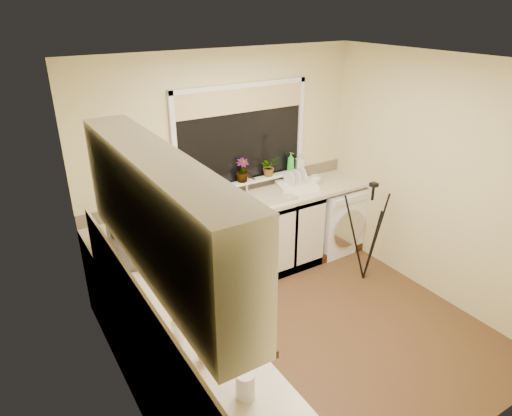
% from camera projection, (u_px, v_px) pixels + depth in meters
% --- Properties ---
extents(floor, '(3.20, 3.20, 0.00)m').
position_uv_depth(floor, '(304.00, 335.00, 4.28)').
color(floor, brown).
rests_on(floor, ground).
extents(ceiling, '(3.20, 3.20, 0.00)m').
position_uv_depth(ceiling, '(319.00, 64.00, 3.27)').
color(ceiling, white).
rests_on(ceiling, ground).
extents(wall_back, '(3.20, 0.00, 3.20)m').
position_uv_depth(wall_back, '(225.00, 167.00, 4.94)').
color(wall_back, beige).
rests_on(wall_back, ground).
extents(wall_front, '(3.20, 0.00, 3.20)m').
position_uv_depth(wall_front, '(473.00, 315.00, 2.62)').
color(wall_front, beige).
rests_on(wall_front, ground).
extents(wall_left, '(0.00, 3.00, 3.00)m').
position_uv_depth(wall_left, '(119.00, 274.00, 3.01)').
color(wall_left, beige).
rests_on(wall_left, ground).
extents(wall_right, '(0.00, 3.00, 3.00)m').
position_uv_depth(wall_right, '(438.00, 181.00, 4.54)').
color(wall_right, beige).
rests_on(wall_right, ground).
extents(base_cabinet_back, '(2.55, 0.60, 0.86)m').
position_uv_depth(base_cabinet_back, '(214.00, 250.00, 4.88)').
color(base_cabinet_back, silver).
rests_on(base_cabinet_back, floor).
extents(base_cabinet_left, '(0.54, 2.40, 0.86)m').
position_uv_depth(base_cabinet_left, '(187.00, 376.00, 3.25)').
color(base_cabinet_left, silver).
rests_on(base_cabinet_left, floor).
extents(worktop_back, '(3.20, 0.60, 0.04)m').
position_uv_depth(worktop_back, '(239.00, 206.00, 4.85)').
color(worktop_back, beige).
rests_on(worktop_back, base_cabinet_back).
extents(worktop_left, '(0.60, 2.40, 0.04)m').
position_uv_depth(worktop_left, '(183.00, 325.00, 3.06)').
color(worktop_left, beige).
rests_on(worktop_left, base_cabinet_left).
extents(upper_cabinet, '(0.28, 1.90, 0.70)m').
position_uv_depth(upper_cabinet, '(159.00, 214.00, 2.50)').
color(upper_cabinet, silver).
rests_on(upper_cabinet, wall_left).
extents(splashback_left, '(0.02, 2.40, 0.45)m').
position_uv_depth(splashback_left, '(137.00, 309.00, 2.82)').
color(splashback_left, beige).
rests_on(splashback_left, wall_left).
extents(splashback_back, '(3.20, 0.02, 0.14)m').
position_uv_depth(splashback_back, '(226.00, 189.00, 5.03)').
color(splashback_back, beige).
rests_on(splashback_back, wall_back).
extents(window_glass, '(1.50, 0.02, 1.00)m').
position_uv_depth(window_glass, '(241.00, 135.00, 4.88)').
color(window_glass, black).
rests_on(window_glass, wall_back).
extents(window_blind, '(1.50, 0.02, 0.25)m').
position_uv_depth(window_blind, '(242.00, 100.00, 4.71)').
color(window_blind, tan).
rests_on(window_blind, wall_back).
extents(windowsill, '(1.60, 0.14, 0.03)m').
position_uv_depth(windowsill, '(244.00, 182.00, 5.06)').
color(windowsill, white).
rests_on(windowsill, wall_back).
extents(sink, '(0.82, 0.46, 0.03)m').
position_uv_depth(sink, '(255.00, 199.00, 4.93)').
color(sink, tan).
rests_on(sink, worktop_back).
extents(faucet, '(0.03, 0.03, 0.24)m').
position_uv_depth(faucet, '(247.00, 184.00, 5.02)').
color(faucet, silver).
rests_on(faucet, worktop_back).
extents(washing_machine, '(0.59, 0.57, 0.82)m').
position_uv_depth(washing_machine, '(332.00, 218.00, 5.65)').
color(washing_machine, white).
rests_on(washing_machine, floor).
extents(laptop, '(0.39, 0.38, 0.23)m').
position_uv_depth(laptop, '(199.00, 208.00, 4.60)').
color(laptop, '#95959C').
rests_on(laptop, worktop_back).
extents(kettle, '(0.17, 0.17, 0.22)m').
position_uv_depth(kettle, '(159.00, 253.00, 3.68)').
color(kettle, white).
rests_on(kettle, worktop_left).
extents(dish_rack, '(0.51, 0.43, 0.07)m').
position_uv_depth(dish_rack, '(297.00, 185.00, 5.23)').
color(dish_rack, white).
rests_on(dish_rack, worktop_back).
extents(tripod, '(0.61, 0.61, 1.16)m').
position_uv_depth(tripod, '(368.00, 233.00, 4.93)').
color(tripod, black).
rests_on(tripod, floor).
extents(glass_jug, '(0.11, 0.11, 0.16)m').
position_uv_depth(glass_jug, '(245.00, 385.00, 2.46)').
color(glass_jug, silver).
rests_on(glass_jug, worktop_left).
extents(steel_jar, '(0.09, 0.09, 0.12)m').
position_uv_depth(steel_jar, '(178.00, 330.00, 2.89)').
color(steel_jar, white).
rests_on(steel_jar, worktop_left).
extents(microwave, '(0.48, 0.65, 0.33)m').
position_uv_depth(microwave, '(135.00, 237.00, 3.82)').
color(microwave, silver).
rests_on(microwave, worktop_left).
extents(plant_a, '(0.13, 0.10, 0.23)m').
position_uv_depth(plant_a, '(200.00, 181.00, 4.71)').
color(plant_a, '#999999').
rests_on(plant_a, windowsill).
extents(plant_c, '(0.17, 0.17, 0.26)m').
position_uv_depth(plant_c, '(242.00, 170.00, 4.96)').
color(plant_c, '#999999').
rests_on(plant_c, windowsill).
extents(plant_d, '(0.22, 0.19, 0.22)m').
position_uv_depth(plant_d, '(269.00, 166.00, 5.14)').
color(plant_d, '#999999').
rests_on(plant_d, windowsill).
extents(soap_bottle_green, '(0.10, 0.10, 0.22)m').
position_uv_depth(soap_bottle_green, '(291.00, 162.00, 5.28)').
color(soap_bottle_green, green).
rests_on(soap_bottle_green, windowsill).
extents(soap_bottle_clear, '(0.11, 0.11, 0.19)m').
position_uv_depth(soap_bottle_clear, '(300.00, 162.00, 5.34)').
color(soap_bottle_clear, '#999999').
rests_on(soap_bottle_clear, windowsill).
extents(cup_back, '(0.16, 0.16, 0.10)m').
position_uv_depth(cup_back, '(316.00, 180.00, 5.34)').
color(cup_back, white).
rests_on(cup_back, worktop_back).
extents(cup_left, '(0.12, 0.12, 0.09)m').
position_uv_depth(cup_left, '(204.00, 354.00, 2.72)').
color(cup_left, beige).
rests_on(cup_left, worktop_left).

